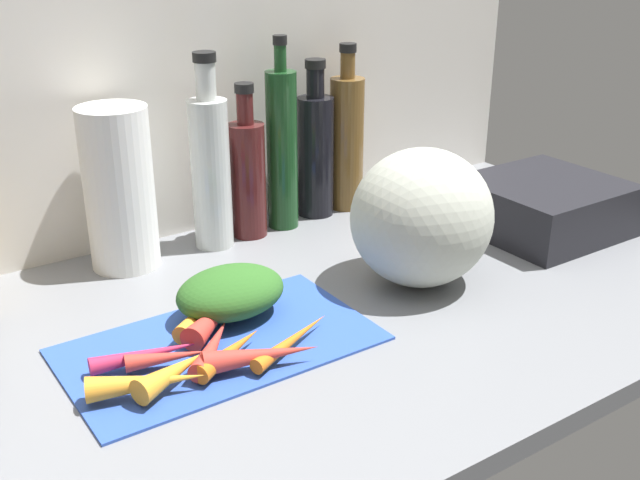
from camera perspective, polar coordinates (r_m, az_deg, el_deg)
The scene contains 24 objects.
ground_plane at distance 111.51cm, azimuth -5.45°, elevation -7.00°, with size 170.00×80.00×3.00cm, color slate.
wall_back at distance 134.12cm, azimuth -14.19°, elevation 11.99°, with size 170.00×3.00×60.00cm, color silver.
cutting_board at distance 106.15cm, azimuth -7.42°, elevation -7.58°, with size 41.58×24.15×0.80cm, color #2D51B7.
carrot_0 at distance 99.01cm, azimuth -4.33°, elevation -8.51°, with size 3.24×3.24×14.90cm, color red.
carrot_1 at distance 102.15cm, azimuth -7.94°, elevation -7.77°, with size 2.75×2.75×13.56cm, color red.
carrot_2 at distance 108.63cm, azimuth -7.72°, elevation -5.53°, with size 3.51×3.51×14.46cm, color red.
carrot_3 at distance 110.39cm, azimuth -8.88°, elevation -5.32°, with size 2.79×2.79×13.67cm, color orange.
carrot_4 at distance 102.20cm, azimuth -12.59°, elevation -8.25°, with size 2.38×2.38×14.87cm, color #B2264C.
carrot_5 at distance 100.80cm, azimuth -6.66°, elevation -8.19°, with size 2.62×2.62×12.83cm, color orange.
carrot_6 at distance 114.63cm, azimuth -4.77°, elevation -4.17°, with size 2.11×2.11×12.19cm, color orange.
carrot_7 at distance 97.01cm, azimuth -10.81°, elevation -9.57°, with size 3.38×3.38×11.15cm, color orange.
carrot_8 at distance 103.27cm, azimuth -2.04°, elevation -7.39°, with size 2.08×2.08×16.08cm, color orange.
carrot_9 at distance 95.80cm, azimuth -12.65°, elevation -10.26°, with size 3.23×3.23×14.26cm, color orange.
carrot_10 at distance 101.07cm, azimuth -11.14°, elevation -8.51°, with size 2.33×2.33×10.91cm, color red.
carrot_11 at distance 115.46cm, azimuth -5.58°, elevation -3.59°, with size 3.58×3.58×11.08cm, color orange.
carrot_greens_pile at distance 110.99cm, azimuth -6.63°, elevation -3.85°, with size 16.11×12.39×6.82cm, color #2D6023.
winter_squash at distance 119.80cm, azimuth 7.54°, elevation 1.66°, with size 22.52×21.59×21.71cm, color #B2B7A8.
paper_towel_roll at distance 128.00cm, azimuth -14.65°, elevation 3.69°, with size 11.21×11.21×26.71cm, color white.
bottle_0 at distance 132.83cm, azimuth -8.10°, elevation 5.30°, with size 6.74×6.74×33.69cm.
bottle_1 at distance 137.62cm, azimuth -5.40°, elevation 4.78°, with size 6.52×6.52×27.68cm.
bottle_2 at distance 140.16cm, azimuth -2.83°, elevation 6.80°, with size 5.64×5.64×35.00cm.
bottle_3 at distance 146.82cm, azimuth -0.34°, elevation 6.57°, with size 6.90×6.90×29.85cm.
bottle_4 at distance 150.31cm, azimuth 1.99°, elevation 7.36°, with size 6.62×6.62×32.08cm.
dish_rack at distance 146.76cm, azimuth 16.26°, elevation 2.42°, with size 25.49×24.21×9.51cm, color black.
Camera 1 is at (-45.32, -85.41, 54.05)cm, focal length 43.21 mm.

